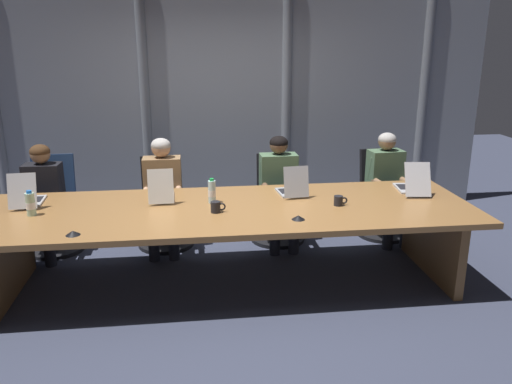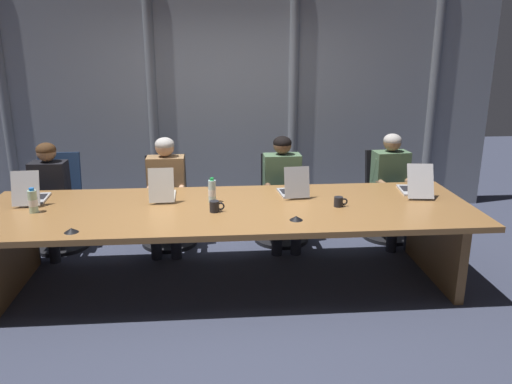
{
  "view_description": "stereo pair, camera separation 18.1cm",
  "coord_description": "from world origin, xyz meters",
  "px_view_note": "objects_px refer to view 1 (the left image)",
  "views": [
    {
      "loc": [
        -0.29,
        -4.26,
        2.16
      ],
      "look_at": [
        0.25,
        0.11,
        0.83
      ],
      "focal_mm": 36.05,
      "sensor_mm": 36.0,
      "label": 1
    },
    {
      "loc": [
        -0.11,
        -4.28,
        2.16
      ],
      "look_at": [
        0.25,
        0.11,
        0.83
      ],
      "focal_mm": 36.05,
      "sensor_mm": 36.0,
      "label": 2
    }
  ],
  "objects_px": {
    "office_chair_right_mid": "(383,203)",
    "laptop_right_mid": "(412,186)",
    "office_chair_center": "(277,208)",
    "person_left_end": "(42,194)",
    "person_center": "(280,184)",
    "office_chair_left_mid": "(165,212)",
    "coffee_mug_near": "(339,201)",
    "water_bottle_secondary": "(212,192)",
    "person_left_mid": "(163,188)",
    "office_chair_left_end": "(54,215)",
    "laptop_left_end": "(27,198)",
    "water_bottle_primary": "(30,204)",
    "person_right_mid": "(388,181)",
    "conference_mic_left_side": "(73,233)",
    "laptop_center": "(292,189)",
    "conference_mic_middle": "(298,217)",
    "laptop_left_mid": "(162,194)",
    "coffee_mug_far": "(216,207)"
  },
  "relations": [
    {
      "from": "person_left_end",
      "to": "office_chair_left_mid",
      "type": "bearing_deg",
      "value": 99.42
    },
    {
      "from": "laptop_center",
      "to": "office_chair_center",
      "type": "height_order",
      "value": "laptop_center"
    },
    {
      "from": "laptop_left_end",
      "to": "person_center",
      "type": "relative_size",
      "value": 0.37
    },
    {
      "from": "office_chair_right_mid",
      "to": "person_right_mid",
      "type": "xyz_separation_m",
      "value": [
        -0.02,
        -0.16,
        0.31
      ]
    },
    {
      "from": "laptop_right_mid",
      "to": "office_chair_left_end",
      "type": "bearing_deg",
      "value": 84.36
    },
    {
      "from": "office_chair_center",
      "to": "person_left_end",
      "type": "height_order",
      "value": "person_left_end"
    },
    {
      "from": "coffee_mug_near",
      "to": "conference_mic_left_side",
      "type": "xyz_separation_m",
      "value": [
        -2.19,
        -0.45,
        -0.03
      ]
    },
    {
      "from": "office_chair_left_mid",
      "to": "conference_mic_left_side",
      "type": "distance_m",
      "value": 1.72
    },
    {
      "from": "laptop_left_end",
      "to": "water_bottle_primary",
      "type": "distance_m",
      "value": 0.33
    },
    {
      "from": "person_center",
      "to": "conference_mic_middle",
      "type": "relative_size",
      "value": 10.67
    },
    {
      "from": "office_chair_left_mid",
      "to": "coffee_mug_near",
      "type": "distance_m",
      "value": 2.0
    },
    {
      "from": "office_chair_left_mid",
      "to": "person_center",
      "type": "distance_m",
      "value": 1.28
    },
    {
      "from": "office_chair_right_mid",
      "to": "laptop_right_mid",
      "type": "bearing_deg",
      "value": -10.64
    },
    {
      "from": "laptop_right_mid",
      "to": "conference_mic_left_side",
      "type": "distance_m",
      "value": 3.1
    },
    {
      "from": "person_right_mid",
      "to": "coffee_mug_far",
      "type": "relative_size",
      "value": 9.15
    },
    {
      "from": "water_bottle_secondary",
      "to": "coffee_mug_near",
      "type": "bearing_deg",
      "value": -10.75
    },
    {
      "from": "coffee_mug_far",
      "to": "office_chair_left_end",
      "type": "bearing_deg",
      "value": 144.6
    },
    {
      "from": "person_center",
      "to": "laptop_right_mid",
      "type": "bearing_deg",
      "value": 60.83
    },
    {
      "from": "person_left_mid",
      "to": "office_chair_left_end",
      "type": "bearing_deg",
      "value": -98.06
    },
    {
      "from": "person_center",
      "to": "conference_mic_left_side",
      "type": "xyz_separation_m",
      "value": [
        -1.82,
        -1.42,
        0.08
      ]
    },
    {
      "from": "office_chair_right_mid",
      "to": "person_center",
      "type": "distance_m",
      "value": 1.27
    },
    {
      "from": "laptop_left_end",
      "to": "coffee_mug_near",
      "type": "bearing_deg",
      "value": -100.94
    },
    {
      "from": "laptop_left_mid",
      "to": "laptop_left_end",
      "type": "bearing_deg",
      "value": 87.34
    },
    {
      "from": "laptop_left_end",
      "to": "office_chair_right_mid",
      "type": "distance_m",
      "value": 3.7
    },
    {
      "from": "person_center",
      "to": "laptop_left_end",
      "type": "bearing_deg",
      "value": -76.77
    },
    {
      "from": "person_left_mid",
      "to": "conference_mic_left_side",
      "type": "distance_m",
      "value": 1.54
    },
    {
      "from": "person_center",
      "to": "person_right_mid",
      "type": "distance_m",
      "value": 1.19
    },
    {
      "from": "office_chair_left_end",
      "to": "office_chair_right_mid",
      "type": "distance_m",
      "value": 3.6
    },
    {
      "from": "person_left_mid",
      "to": "person_center",
      "type": "xyz_separation_m",
      "value": [
        1.23,
        -0.0,
        -0.0
      ]
    },
    {
      "from": "office_chair_right_mid",
      "to": "coffee_mug_near",
      "type": "height_order",
      "value": "office_chair_right_mid"
    },
    {
      "from": "water_bottle_primary",
      "to": "conference_mic_middle",
      "type": "bearing_deg",
      "value": -9.64
    },
    {
      "from": "laptop_left_end",
      "to": "person_left_end",
      "type": "xyz_separation_m",
      "value": [
        -0.05,
        0.6,
        -0.14
      ]
    },
    {
      "from": "laptop_left_mid",
      "to": "office_chair_left_mid",
      "type": "distance_m",
      "value": 0.89
    },
    {
      "from": "office_chair_right_mid",
      "to": "person_center",
      "type": "bearing_deg",
      "value": -90.62
    },
    {
      "from": "person_right_mid",
      "to": "conference_mic_middle",
      "type": "bearing_deg",
      "value": -49.48
    },
    {
      "from": "office_chair_center",
      "to": "conference_mic_left_side",
      "type": "distance_m",
      "value": 2.44
    },
    {
      "from": "office_chair_right_mid",
      "to": "water_bottle_secondary",
      "type": "relative_size",
      "value": 4.19
    },
    {
      "from": "person_left_mid",
      "to": "conference_mic_middle",
      "type": "relative_size",
      "value": 10.71
    },
    {
      "from": "person_left_mid",
      "to": "office_chair_left_mid",
      "type": "bearing_deg",
      "value": -178.98
    },
    {
      "from": "laptop_left_end",
      "to": "person_center",
      "type": "distance_m",
      "value": 2.45
    },
    {
      "from": "office_chair_left_mid",
      "to": "person_left_end",
      "type": "bearing_deg",
      "value": -89.64
    },
    {
      "from": "person_left_mid",
      "to": "person_right_mid",
      "type": "distance_m",
      "value": 2.42
    },
    {
      "from": "laptop_right_mid",
      "to": "office_chair_left_mid",
      "type": "height_order",
      "value": "laptop_right_mid"
    },
    {
      "from": "person_center",
      "to": "conference_mic_left_side",
      "type": "distance_m",
      "value": 2.31
    },
    {
      "from": "person_center",
      "to": "person_right_mid",
      "type": "bearing_deg",
      "value": 88.93
    },
    {
      "from": "laptop_center",
      "to": "water_bottle_secondary",
      "type": "relative_size",
      "value": 1.68
    },
    {
      "from": "water_bottle_secondary",
      "to": "coffee_mug_near",
      "type": "relative_size",
      "value": 1.86
    },
    {
      "from": "laptop_center",
      "to": "conference_mic_middle",
      "type": "distance_m",
      "value": 0.69
    },
    {
      "from": "office_chair_left_end",
      "to": "person_left_end",
      "type": "bearing_deg",
      "value": -15.54
    },
    {
      "from": "office_chair_center",
      "to": "laptop_left_end",
      "type": "bearing_deg",
      "value": -69.93
    }
  ]
}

